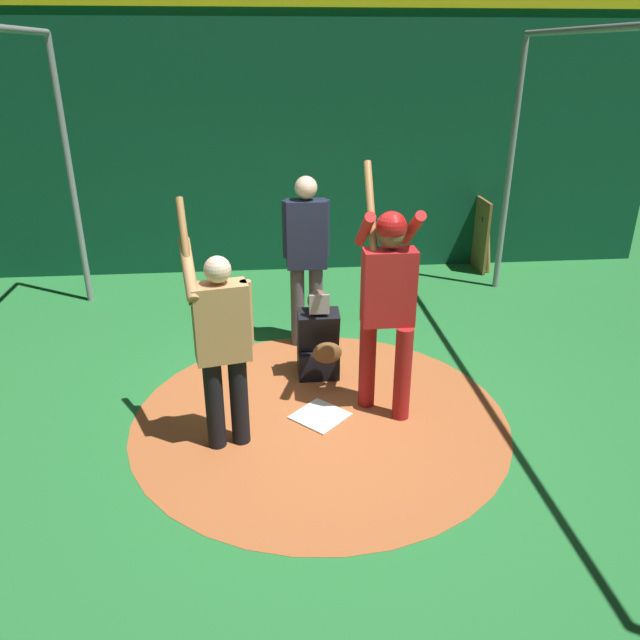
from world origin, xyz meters
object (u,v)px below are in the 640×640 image
batter (388,295)px  bat_rack (479,235)px  catcher (319,343)px  umpire (306,253)px  home_plate (320,416)px  visitor (222,341)px

batter → bat_rack: size_ratio=2.07×
catcher → umpire: (-0.74, -0.06, 0.70)m
batter → bat_rack: (-3.86, 2.18, -0.64)m
home_plate → bat_rack: bearing=145.0°
catcher → bat_rack: bat_rack is taller
umpire → catcher: bearing=4.9°
home_plate → bat_rack: (-3.93, 2.76, 0.48)m
home_plate → visitor: visitor is taller
umpire → batter: bearing=21.8°
home_plate → bat_rack: 4.82m
catcher → visitor: 1.50m
home_plate → batter: (-0.07, 0.58, 1.12)m
catcher → visitor: visitor is taller
home_plate → umpire: bearing=-179.9°
umpire → visitor: 1.99m
umpire → visitor: visitor is taller
catcher → bat_rack: (-3.16, 2.70, 0.13)m
visitor → bat_rack: 5.55m
home_plate → catcher: bearing=175.5°
catcher → bat_rack: 4.15m
home_plate → batter: 1.26m
home_plate → catcher: (-0.77, 0.06, 0.35)m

